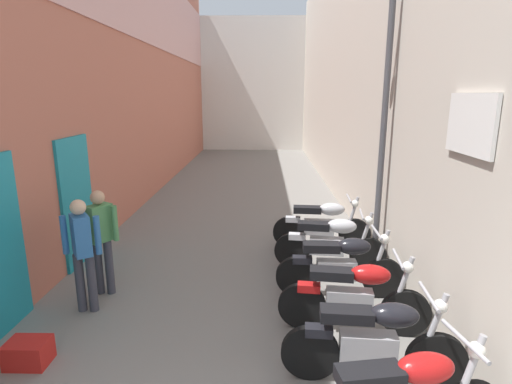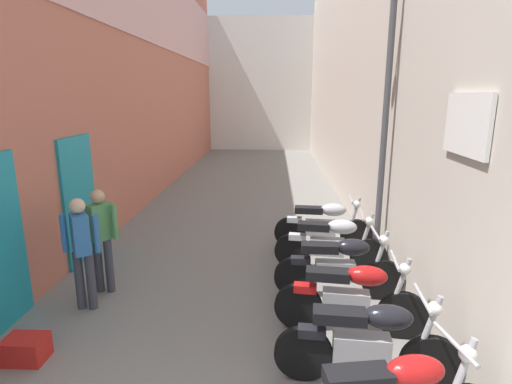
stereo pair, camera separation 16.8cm
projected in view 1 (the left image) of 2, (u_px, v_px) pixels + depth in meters
ground_plane at (239, 218)px, 9.70m from camera, size 36.41×36.41×0.00m
building_left at (135, 58)px, 10.75m from camera, size 0.45×20.41×7.57m
building_right at (349, 66)px, 10.74m from camera, size 0.45×20.41×7.23m
building_far_end at (253, 85)px, 21.75m from camera, size 8.28×2.00×6.66m
motorcycle_second at (375, 339)px, 4.06m from camera, size 1.85×0.58×1.04m
motorcycle_third at (354, 295)px, 4.96m from camera, size 1.85×0.58×1.04m
motorcycle_fourth at (341, 264)px, 5.85m from camera, size 1.85×0.58×1.04m
motorcycle_fifth at (330, 242)px, 6.75m from camera, size 1.84×0.58×1.04m
motorcycle_sixth at (322, 223)px, 7.72m from camera, size 1.85×0.58×1.04m
pedestrian_mid_alley at (82, 247)px, 5.36m from camera, size 0.52×0.39×1.57m
pedestrian_further_down at (101, 235)px, 5.85m from camera, size 0.52×0.39×1.57m
plastic_crate at (28, 353)px, 4.43m from camera, size 0.44×0.32×0.28m
street_lamp at (379, 111)px, 6.41m from camera, size 0.79×0.18×4.47m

